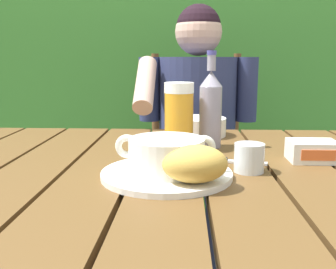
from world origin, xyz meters
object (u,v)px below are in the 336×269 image
(serving_plate, at_px, (165,174))
(beer_glass, at_px, (179,116))
(beer_bottle, at_px, (211,108))
(water_glass_small, at_px, (249,158))
(person_eating, at_px, (197,129))
(table_knife, at_px, (226,160))
(chair_near_diner, at_px, (195,167))
(diner_bowl, at_px, (201,127))
(butter_tub, at_px, (313,151))
(soup_bowl, at_px, (165,154))
(bread_roll, at_px, (195,164))

(serving_plate, height_order, beer_glass, beer_glass)
(beer_bottle, xyz_separation_m, water_glass_small, (0.07, -0.24, -0.08))
(water_glass_small, bearing_deg, serving_plate, -166.33)
(person_eating, bearing_deg, water_glass_small, -83.18)
(beer_glass, distance_m, table_knife, 0.19)
(chair_near_diner, distance_m, diner_bowl, 0.62)
(butter_tub, relative_size, table_knife, 0.70)
(person_eating, distance_m, serving_plate, 0.80)
(butter_tub, bearing_deg, soup_bowl, -157.88)
(person_eating, xyz_separation_m, bread_roll, (-0.03, -0.86, 0.09))
(bread_roll, height_order, beer_glass, beer_glass)
(soup_bowl, relative_size, beer_glass, 1.15)
(person_eating, xyz_separation_m, butter_tub, (0.26, -0.65, 0.07))
(beer_bottle, bearing_deg, diner_bowl, 96.00)
(person_eating, distance_m, beer_bottle, 0.53)
(chair_near_diner, bearing_deg, table_knife, -87.05)
(bread_roll, relative_size, butter_tub, 1.19)
(soup_bowl, distance_m, water_glass_small, 0.19)
(bread_roll, xyz_separation_m, table_knife, (0.08, 0.19, -0.04))
(water_glass_small, xyz_separation_m, diner_bowl, (-0.09, 0.40, -0.00))
(person_eating, height_order, water_glass_small, person_eating)
(serving_plate, distance_m, soup_bowl, 0.04)
(serving_plate, bearing_deg, bread_roll, -49.40)
(soup_bowl, bearing_deg, beer_bottle, 68.62)
(bread_roll, height_order, beer_bottle, beer_bottle)
(beer_bottle, xyz_separation_m, table_knife, (0.03, -0.16, -0.11))
(table_knife, bearing_deg, chair_near_diner, 92.95)
(beer_glass, distance_m, diner_bowl, 0.22)
(serving_plate, xyz_separation_m, beer_bottle, (0.11, 0.28, 0.10))
(bread_roll, xyz_separation_m, beer_glass, (-0.04, 0.31, 0.04))
(beer_glass, distance_m, beer_bottle, 0.10)
(person_eating, xyz_separation_m, serving_plate, (-0.09, -0.79, 0.05))
(beer_bottle, xyz_separation_m, diner_bowl, (-0.02, 0.16, -0.08))
(person_eating, distance_m, diner_bowl, 0.35)
(serving_plate, xyz_separation_m, diner_bowl, (0.09, 0.45, 0.02))
(bread_roll, xyz_separation_m, butter_tub, (0.29, 0.21, -0.02))
(butter_tub, distance_m, table_knife, 0.21)
(beer_bottle, relative_size, butter_tub, 2.35)
(butter_tub, relative_size, diner_bowl, 0.71)
(chair_near_diner, bearing_deg, bread_roll, -91.80)
(chair_near_diner, height_order, beer_bottle, chair_near_diner)
(beer_bottle, distance_m, table_knife, 0.19)
(serving_plate, xyz_separation_m, bread_roll, (0.06, -0.07, 0.04))
(serving_plate, distance_m, diner_bowl, 0.46)
(beer_glass, relative_size, beer_bottle, 0.69)
(water_glass_small, height_order, butter_tub, water_glass_small)
(chair_near_diner, distance_m, bread_roll, 1.11)
(beer_glass, bearing_deg, beer_bottle, 22.97)
(beer_bottle, bearing_deg, chair_near_diner, 91.39)
(beer_glass, xyz_separation_m, water_glass_small, (0.16, -0.20, -0.06))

